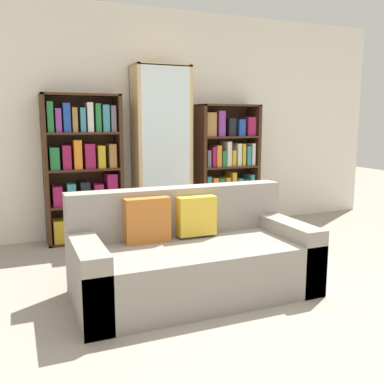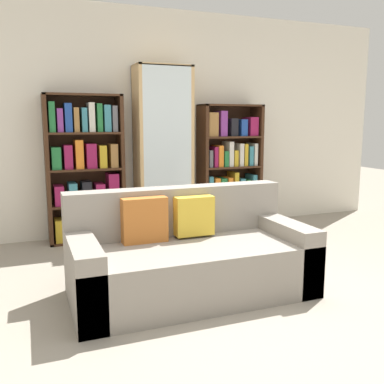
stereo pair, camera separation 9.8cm
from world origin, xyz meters
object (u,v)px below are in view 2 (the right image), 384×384
(display_cabinet, at_px, (163,151))
(bookshelf_right, at_px, (229,169))
(couch, at_px, (189,258))
(wine_bottle, at_px, (234,229))
(bookshelf_left, at_px, (86,172))

(display_cabinet, xyz_separation_m, bookshelf_right, (0.90, 0.02, -0.26))
(couch, distance_m, wine_bottle, 1.54)
(couch, relative_size, display_cabinet, 0.93)
(couch, height_order, wine_bottle, couch)
(bookshelf_right, bearing_deg, bookshelf_left, -179.99)
(couch, relative_size, bookshelf_right, 1.19)
(bookshelf_left, height_order, display_cabinet, display_cabinet)
(display_cabinet, height_order, bookshelf_right, display_cabinet)
(wine_bottle, bearing_deg, display_cabinet, 132.14)
(bookshelf_right, xyz_separation_m, wine_bottle, (-0.28, -0.70, -0.60))
(couch, xyz_separation_m, display_cabinet, (0.38, 1.85, 0.72))
(bookshelf_right, relative_size, wine_bottle, 4.31)
(bookshelf_right, bearing_deg, wine_bottle, -111.37)
(couch, height_order, bookshelf_left, bookshelf_left)
(couch, relative_size, wine_bottle, 5.13)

